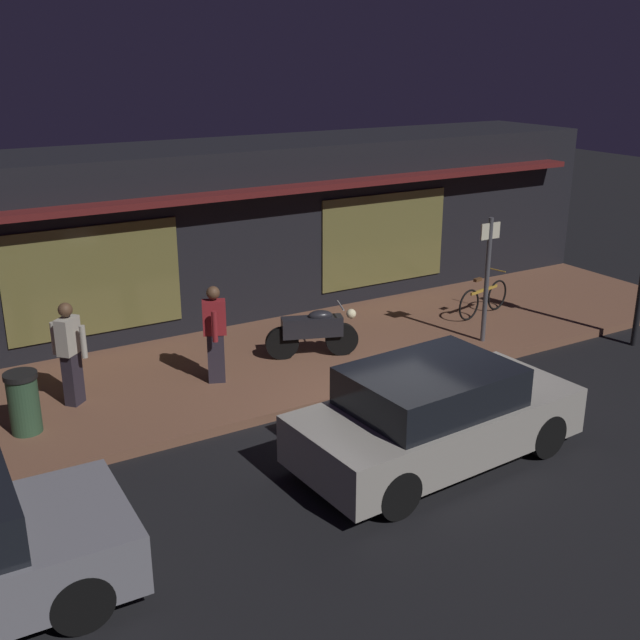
% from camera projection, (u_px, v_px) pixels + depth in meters
% --- Properties ---
extents(ground_plane, '(60.00, 60.00, 0.00)m').
position_uv_depth(ground_plane, '(399.00, 422.00, 11.95)').
color(ground_plane, black).
extents(sidewalk_slab, '(18.00, 4.00, 0.15)m').
position_uv_depth(sidewalk_slab, '(303.00, 355.00, 14.36)').
color(sidewalk_slab, brown).
rests_on(sidewalk_slab, ground_plane).
extents(storefront_building, '(18.00, 3.30, 3.60)m').
position_uv_depth(storefront_building, '(224.00, 230.00, 16.54)').
color(storefront_building, black).
rests_on(storefront_building, ground_plane).
extents(motorcycle, '(1.64, 0.79, 0.97)m').
position_uv_depth(motorcycle, '(314.00, 331.00, 13.95)').
color(motorcycle, black).
rests_on(motorcycle, sidewalk_slab).
extents(bicycle_parked, '(1.63, 0.50, 0.91)m').
position_uv_depth(bicycle_parked, '(483.00, 299.00, 16.23)').
color(bicycle_parked, black).
rests_on(bicycle_parked, sidewalk_slab).
extents(person_photographer, '(0.48, 0.51, 1.67)m').
position_uv_depth(person_photographer, '(70.00, 352.00, 11.95)').
color(person_photographer, '#28232D').
rests_on(person_photographer, sidewalk_slab).
extents(person_bystander, '(0.44, 0.60, 1.67)m').
position_uv_depth(person_bystander, '(215.00, 332.00, 12.78)').
color(person_bystander, '#28232D').
rests_on(person_bystander, sidewalk_slab).
extents(sign_post, '(0.44, 0.09, 2.40)m').
position_uv_depth(sign_post, '(487.00, 272.00, 14.44)').
color(sign_post, '#47474C').
rests_on(sign_post, sidewalk_slab).
extents(trash_bin, '(0.48, 0.48, 0.93)m').
position_uv_depth(trash_bin, '(24.00, 402.00, 11.17)').
color(trash_bin, '#2D4C33').
rests_on(trash_bin, sidewalk_slab).
extents(parked_car_far, '(4.20, 2.01, 1.42)m').
position_uv_depth(parked_car_far, '(435.00, 415.00, 10.61)').
color(parked_car_far, black).
rests_on(parked_car_far, ground_plane).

